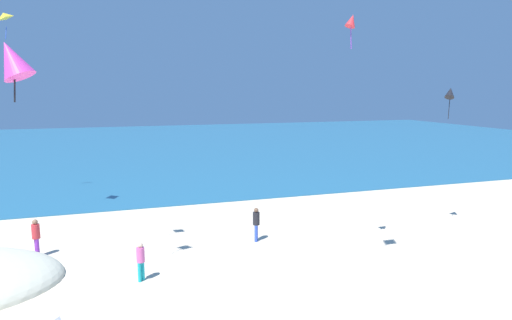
{
  "coord_description": "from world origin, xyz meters",
  "views": [
    {
      "loc": [
        -4.69,
        -7.04,
        6.73
      ],
      "look_at": [
        0.0,
        7.44,
        4.31
      ],
      "focal_mm": 30.81,
      "sensor_mm": 36.0,
      "label": 1
    }
  ],
  "objects_px": {
    "person_3": "(36,235)",
    "kite_yellow": "(3,16)",
    "person_0": "(141,259)",
    "kite_black": "(450,93)",
    "person_1": "(256,222)",
    "kite_magenta": "(12,59)",
    "kite_red": "(352,21)"
  },
  "relations": [
    {
      "from": "person_3",
      "to": "kite_yellow",
      "type": "bearing_deg",
      "value": 83.5
    },
    {
      "from": "kite_black",
      "to": "kite_magenta",
      "type": "xyz_separation_m",
      "value": [
        -16.5,
        -7.78,
        0.65
      ]
    },
    {
      "from": "kite_yellow",
      "to": "person_0",
      "type": "bearing_deg",
      "value": -59.92
    },
    {
      "from": "kite_black",
      "to": "person_0",
      "type": "bearing_deg",
      "value": -174.5
    },
    {
      "from": "kite_yellow",
      "to": "kite_magenta",
      "type": "height_order",
      "value": "kite_yellow"
    },
    {
      "from": "person_0",
      "to": "kite_black",
      "type": "bearing_deg",
      "value": -126.61
    },
    {
      "from": "person_3",
      "to": "kite_black",
      "type": "distance_m",
      "value": 19.08
    },
    {
      "from": "kite_red",
      "to": "kite_yellow",
      "type": "bearing_deg",
      "value": 142.9
    },
    {
      "from": "kite_red",
      "to": "person_1",
      "type": "bearing_deg",
      "value": 128.9
    },
    {
      "from": "person_1",
      "to": "kite_black",
      "type": "height_order",
      "value": "kite_black"
    },
    {
      "from": "person_1",
      "to": "person_3",
      "type": "distance_m",
      "value": 9.14
    },
    {
      "from": "person_3",
      "to": "kite_yellow",
      "type": "relative_size",
      "value": 1.18
    },
    {
      "from": "person_0",
      "to": "kite_magenta",
      "type": "xyz_separation_m",
      "value": [
        -2.34,
        -6.42,
        6.45
      ]
    },
    {
      "from": "person_3",
      "to": "kite_yellow",
      "type": "xyz_separation_m",
      "value": [
        -1.65,
        5.91,
        9.41
      ]
    },
    {
      "from": "kite_black",
      "to": "kite_red",
      "type": "height_order",
      "value": "kite_red"
    },
    {
      "from": "person_0",
      "to": "person_1",
      "type": "bearing_deg",
      "value": -104.45
    },
    {
      "from": "kite_magenta",
      "to": "person_1",
      "type": "bearing_deg",
      "value": 50.53
    },
    {
      "from": "kite_yellow",
      "to": "kite_magenta",
      "type": "xyz_separation_m",
      "value": [
        3.21,
        -15.99,
        -3.05
      ]
    },
    {
      "from": "person_0",
      "to": "kite_black",
      "type": "distance_m",
      "value": 15.36
    },
    {
      "from": "kite_black",
      "to": "kite_magenta",
      "type": "relative_size",
      "value": 1.32
    },
    {
      "from": "person_0",
      "to": "kite_yellow",
      "type": "height_order",
      "value": "kite_yellow"
    },
    {
      "from": "kite_yellow",
      "to": "person_3",
      "type": "bearing_deg",
      "value": -74.42
    },
    {
      "from": "person_1",
      "to": "person_3",
      "type": "xyz_separation_m",
      "value": [
        -9.09,
        0.95,
        0.02
      ]
    },
    {
      "from": "kite_yellow",
      "to": "kite_black",
      "type": "bearing_deg",
      "value": -22.62
    },
    {
      "from": "person_3",
      "to": "kite_black",
      "type": "xyz_separation_m",
      "value": [
        18.06,
        -2.3,
        5.71
      ]
    },
    {
      "from": "kite_black",
      "to": "kite_red",
      "type": "bearing_deg",
      "value": -163.36
    },
    {
      "from": "person_0",
      "to": "person_1",
      "type": "relative_size",
      "value": 0.93
    },
    {
      "from": "person_0",
      "to": "kite_yellow",
      "type": "xyz_separation_m",
      "value": [
        -5.55,
        9.57,
        9.5
      ]
    },
    {
      "from": "person_0",
      "to": "kite_black",
      "type": "xyz_separation_m",
      "value": [
        14.16,
        1.36,
        5.8
      ]
    },
    {
      "from": "kite_black",
      "to": "kite_magenta",
      "type": "height_order",
      "value": "kite_magenta"
    },
    {
      "from": "kite_yellow",
      "to": "kite_magenta",
      "type": "distance_m",
      "value": 16.6
    },
    {
      "from": "person_1",
      "to": "kite_magenta",
      "type": "height_order",
      "value": "kite_magenta"
    }
  ]
}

